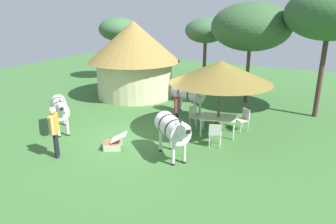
{
  "coord_description": "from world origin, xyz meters",
  "views": [
    {
      "loc": [
        6.17,
        -9.59,
        4.81
      ],
      "look_at": [
        0.9,
        0.58,
        1.0
      ],
      "focal_mm": 33.64,
      "sensor_mm": 36.0,
      "label": 1
    }
  ],
  "objects_px": {
    "striped_lounge_chair": "(114,142)",
    "zebra_nearest_camera": "(60,108)",
    "acacia_tree_left_background": "(251,27)",
    "thatched_hut": "(134,56)",
    "zebra_by_umbrella": "(173,129)",
    "guest_beside_umbrella": "(177,108)",
    "acacia_tree_far_lawn": "(330,14)",
    "standing_watcher": "(54,127)",
    "patio_chair_near_hut": "(215,133)",
    "shade_umbrella": "(221,72)",
    "acacia_tree_behind_hut": "(206,31)",
    "acacia_tree_right_background": "(118,30)",
    "patio_chair_west_end": "(244,118)",
    "patio_chair_near_lawn": "(195,115)",
    "zebra_toward_hut": "(189,94)",
    "patio_dining_table": "(218,119)"
  },
  "relations": [
    {
      "from": "striped_lounge_chair",
      "to": "zebra_toward_hut",
      "type": "bearing_deg",
      "value": -36.59
    },
    {
      "from": "thatched_hut",
      "to": "zebra_by_umbrella",
      "type": "xyz_separation_m",
      "value": [
        5.41,
        -6.03,
        -1.24
      ]
    },
    {
      "from": "acacia_tree_left_background",
      "to": "shade_umbrella",
      "type": "bearing_deg",
      "value": -88.19
    },
    {
      "from": "patio_chair_near_hut",
      "to": "standing_watcher",
      "type": "distance_m",
      "value": 5.52
    },
    {
      "from": "patio_dining_table",
      "to": "zebra_toward_hut",
      "type": "height_order",
      "value": "zebra_toward_hut"
    },
    {
      "from": "patio_dining_table",
      "to": "acacia_tree_far_lawn",
      "type": "relative_size",
      "value": 0.27
    },
    {
      "from": "guest_beside_umbrella",
      "to": "patio_chair_near_hut",
      "type": "bearing_deg",
      "value": 46.72
    },
    {
      "from": "zebra_by_umbrella",
      "to": "thatched_hut",
      "type": "bearing_deg",
      "value": -97.48
    },
    {
      "from": "patio_dining_table",
      "to": "acacia_tree_far_lawn",
      "type": "bearing_deg",
      "value": 51.82
    },
    {
      "from": "shade_umbrella",
      "to": "acacia_tree_behind_hut",
      "type": "relative_size",
      "value": 0.92
    },
    {
      "from": "patio_dining_table",
      "to": "zebra_by_umbrella",
      "type": "height_order",
      "value": "zebra_by_umbrella"
    },
    {
      "from": "patio_chair_near_lawn",
      "to": "acacia_tree_left_background",
      "type": "distance_m",
      "value": 5.81
    },
    {
      "from": "shade_umbrella",
      "to": "patio_chair_west_end",
      "type": "bearing_deg",
      "value": 49.8
    },
    {
      "from": "striped_lounge_chair",
      "to": "zebra_nearest_camera",
      "type": "bearing_deg",
      "value": 55.77
    },
    {
      "from": "guest_beside_umbrella",
      "to": "zebra_toward_hut",
      "type": "xyz_separation_m",
      "value": [
        -0.44,
        2.16,
        0.02
      ]
    },
    {
      "from": "patio_chair_west_end",
      "to": "standing_watcher",
      "type": "height_order",
      "value": "standing_watcher"
    },
    {
      "from": "guest_beside_umbrella",
      "to": "zebra_nearest_camera",
      "type": "distance_m",
      "value": 4.69
    },
    {
      "from": "shade_umbrella",
      "to": "patio_chair_near_hut",
      "type": "height_order",
      "value": "shade_umbrella"
    },
    {
      "from": "patio_chair_near_hut",
      "to": "striped_lounge_chair",
      "type": "distance_m",
      "value": 3.62
    },
    {
      "from": "patio_chair_west_end",
      "to": "acacia_tree_left_background",
      "type": "height_order",
      "value": "acacia_tree_left_background"
    },
    {
      "from": "shade_umbrella",
      "to": "zebra_toward_hut",
      "type": "relative_size",
      "value": 1.8
    },
    {
      "from": "patio_chair_near_lawn",
      "to": "striped_lounge_chair",
      "type": "bearing_deg",
      "value": -8.52
    },
    {
      "from": "striped_lounge_chair",
      "to": "zebra_by_umbrella",
      "type": "xyz_separation_m",
      "value": [
        2.17,
        0.32,
        0.79
      ]
    },
    {
      "from": "guest_beside_umbrella",
      "to": "acacia_tree_far_lawn",
      "type": "height_order",
      "value": "acacia_tree_far_lawn"
    },
    {
      "from": "shade_umbrella",
      "to": "acacia_tree_far_lawn",
      "type": "xyz_separation_m",
      "value": [
        3.3,
        4.19,
        2.03
      ]
    },
    {
      "from": "patio_chair_west_end",
      "to": "acacia_tree_right_background",
      "type": "bearing_deg",
      "value": 11.25
    },
    {
      "from": "zebra_by_umbrella",
      "to": "acacia_tree_behind_hut",
      "type": "relative_size",
      "value": 0.42
    },
    {
      "from": "zebra_by_umbrella",
      "to": "acacia_tree_right_background",
      "type": "xyz_separation_m",
      "value": [
        -8.73,
        9.21,
        2.37
      ]
    },
    {
      "from": "patio_chair_near_lawn",
      "to": "thatched_hut",
      "type": "bearing_deg",
      "value": -103.07
    },
    {
      "from": "thatched_hut",
      "to": "acacia_tree_behind_hut",
      "type": "relative_size",
      "value": 1.2
    },
    {
      "from": "shade_umbrella",
      "to": "acacia_tree_right_background",
      "type": "relative_size",
      "value": 0.93
    },
    {
      "from": "zebra_by_umbrella",
      "to": "acacia_tree_far_lawn",
      "type": "xyz_separation_m",
      "value": [
        3.98,
        6.84,
        3.51
      ]
    },
    {
      "from": "patio_chair_near_hut",
      "to": "zebra_by_umbrella",
      "type": "bearing_deg",
      "value": -137.88
    },
    {
      "from": "patio_chair_west_end",
      "to": "striped_lounge_chair",
      "type": "xyz_separation_m",
      "value": [
        -3.63,
        -3.89,
        -0.27
      ]
    },
    {
      "from": "zebra_toward_hut",
      "to": "acacia_tree_behind_hut",
      "type": "distance_m",
      "value": 5.76
    },
    {
      "from": "guest_beside_umbrella",
      "to": "acacia_tree_left_background",
      "type": "height_order",
      "value": "acacia_tree_left_background"
    },
    {
      "from": "striped_lounge_chair",
      "to": "thatched_hut",
      "type": "bearing_deg",
      "value": 0.04
    },
    {
      "from": "striped_lounge_chair",
      "to": "acacia_tree_left_background",
      "type": "xyz_separation_m",
      "value": [
        2.69,
        7.96,
        3.65
      ]
    },
    {
      "from": "patio_dining_table",
      "to": "patio_chair_near_lawn",
      "type": "relative_size",
      "value": 1.72
    },
    {
      "from": "patio_dining_table",
      "to": "zebra_nearest_camera",
      "type": "height_order",
      "value": "zebra_nearest_camera"
    },
    {
      "from": "shade_umbrella",
      "to": "acacia_tree_right_background",
      "type": "xyz_separation_m",
      "value": [
        -9.4,
        6.57,
        0.88
      ]
    },
    {
      "from": "acacia_tree_left_background",
      "to": "patio_dining_table",
      "type": "bearing_deg",
      "value": -88.19
    },
    {
      "from": "patio_chair_west_end",
      "to": "striped_lounge_chair",
      "type": "bearing_deg",
      "value": 87.21
    },
    {
      "from": "thatched_hut",
      "to": "acacia_tree_behind_hut",
      "type": "distance_m",
      "value": 4.62
    },
    {
      "from": "acacia_tree_right_background",
      "to": "patio_chair_near_lawn",
      "type": "bearing_deg",
      "value": -36.87
    },
    {
      "from": "thatched_hut",
      "to": "standing_watcher",
      "type": "relative_size",
      "value": 2.88
    },
    {
      "from": "patio_dining_table",
      "to": "guest_beside_umbrella",
      "type": "xyz_separation_m",
      "value": [
        -1.61,
        -0.39,
        0.33
      ]
    },
    {
      "from": "shade_umbrella",
      "to": "patio_chair_near_lawn",
      "type": "bearing_deg",
      "value": 161.75
    },
    {
      "from": "thatched_hut",
      "to": "patio_chair_near_hut",
      "type": "relative_size",
      "value": 5.66
    },
    {
      "from": "patio_chair_near_lawn",
      "to": "striped_lounge_chair",
      "type": "xyz_separation_m",
      "value": [
        -1.69,
        -3.34,
        -0.27
      ]
    }
  ]
}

